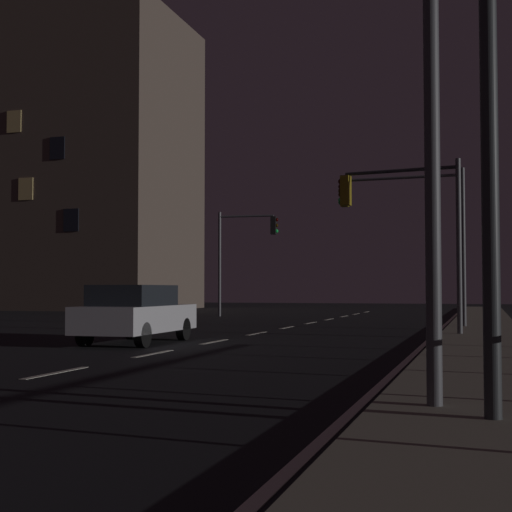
{
  "coord_description": "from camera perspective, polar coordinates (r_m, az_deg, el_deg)",
  "views": [
    {
      "loc": [
        7.15,
        -2.51,
        1.47
      ],
      "look_at": [
        0.38,
        19.73,
        2.49
      ],
      "focal_mm": 52.47,
      "sensor_mm": 36.0,
      "label": 1
    }
  ],
  "objects": [
    {
      "name": "sidewalk_right",
      "position": [
        20.06,
        16.88,
        -6.41
      ],
      "size": [
        2.44,
        77.0,
        0.14
      ],
      "primitive_type": "cube",
      "color": "gray",
      "rests_on": "ground"
    },
    {
      "name": "building_distant",
      "position": [
        59.1,
        -15.75,
        6.52
      ],
      "size": [
        21.21,
        11.88,
        21.33
      ],
      "color": "brown",
      "rests_on": "ground"
    },
    {
      "name": "ground_plane",
      "position": [
        21.3,
        -2.74,
        -6.47
      ],
      "size": [
        112.0,
        112.0,
        0.0
      ],
      "primitive_type": "plane",
      "color": "black",
      "rests_on": "ground"
    },
    {
      "name": "street_lamp_corner",
      "position": [
        9.33,
        10.74,
        14.75
      ],
      "size": [
        2.29,
        0.67,
        6.69
      ],
      "color": "#4C4C51",
      "rests_on": "sidewalk_right"
    },
    {
      "name": "traffic_light_near_right",
      "position": [
        39.81,
        -0.92,
        0.98
      ],
      "size": [
        3.3,
        0.44,
        5.6
      ],
      "color": "#4C4C51",
      "rests_on": "ground"
    },
    {
      "name": "lane_edge_line",
      "position": [
        25.1,
        13.53,
        -5.79
      ],
      "size": [
        0.14,
        53.0,
        0.01
      ],
      "color": "silver",
      "rests_on": "ground"
    },
    {
      "name": "traffic_light_overhead_east",
      "position": [
        23.55,
        11.21,
        3.29
      ],
      "size": [
        3.82,
        0.74,
        5.24
      ],
      "color": "#4C4C51",
      "rests_on": "sidewalk_right"
    },
    {
      "name": "lane_markings_center",
      "position": [
        24.62,
        0.02,
        -5.93
      ],
      "size": [
        0.14,
        50.0,
        0.01
      ],
      "color": "silver",
      "rests_on": "ground"
    },
    {
      "name": "car",
      "position": [
        20.47,
        -9.14,
        -4.3
      ],
      "size": [
        1.93,
        4.45,
        1.57
      ],
      "color": "silver",
      "rests_on": "ground"
    },
    {
      "name": "traffic_light_mid_left",
      "position": [
        28.14,
        11.51,
        3.06
      ],
      "size": [
        4.66,
        0.49,
        5.7
      ],
      "color": "#4C4C51",
      "rests_on": "sidewalk_right"
    }
  ]
}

